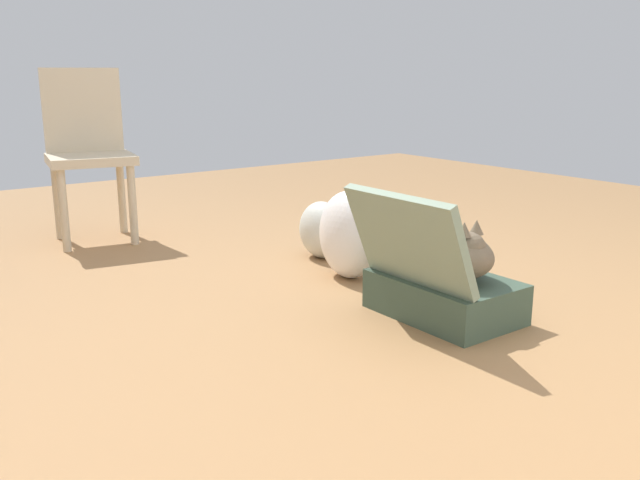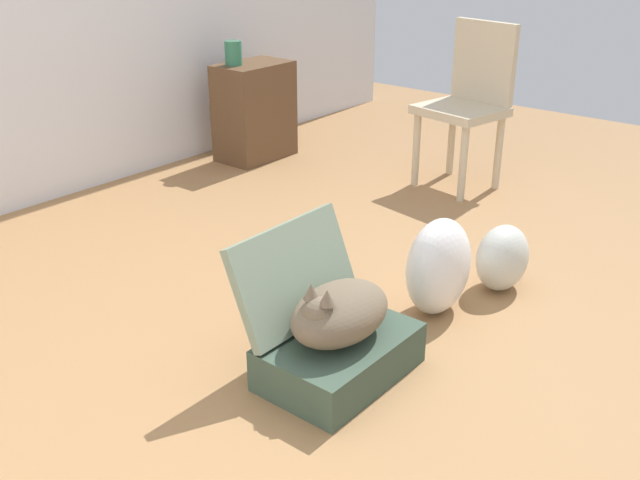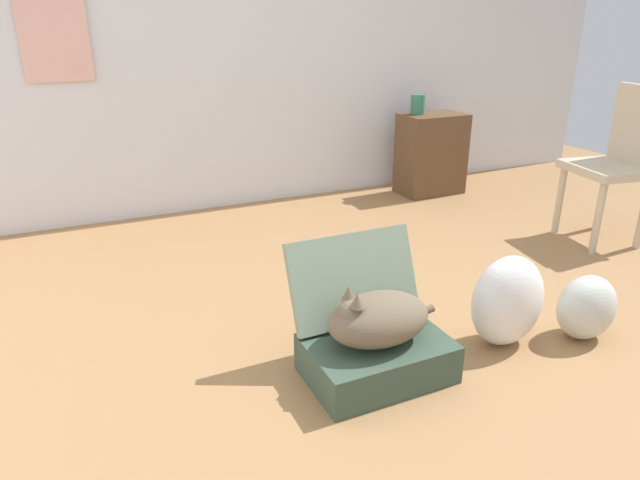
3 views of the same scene
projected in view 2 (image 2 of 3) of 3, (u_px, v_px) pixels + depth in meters
ground_plane at (355, 321)px, 2.99m from camera, size 7.68×7.68×0.00m
suitcase_base at (339, 356)px, 2.61m from camera, size 0.55×0.37×0.16m
suitcase_lid at (295, 275)px, 2.62m from camera, size 0.55×0.17×0.36m
cat at (338, 313)px, 2.53m from camera, size 0.50×0.28×0.24m
plastic_bag_white at (439, 267)px, 2.99m from camera, size 0.34×0.23×0.41m
plastic_bag_clear at (502, 258)px, 3.20m from camera, size 0.28×0.21×0.30m
side_table at (255, 111)px, 4.88m from camera, size 0.50×0.32×0.64m
vase_tall at (233, 53)px, 4.66m from camera, size 0.11×0.11×0.15m
chair at (469, 99)px, 4.30m from camera, size 0.48×0.52×0.96m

